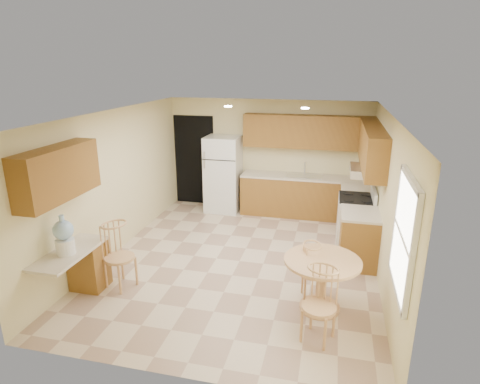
% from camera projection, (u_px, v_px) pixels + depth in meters
% --- Properties ---
extents(floor, '(5.50, 5.50, 0.00)m').
position_uv_depth(floor, '(240.00, 261.00, 6.87)').
color(floor, beige).
rests_on(floor, ground).
extents(ceiling, '(4.50, 5.50, 0.02)m').
position_uv_depth(ceiling, '(239.00, 114.00, 6.11)').
color(ceiling, white).
rests_on(ceiling, wall_back).
extents(wall_back, '(4.50, 0.02, 2.50)m').
position_uv_depth(wall_back, '(268.00, 156.00, 9.04)').
color(wall_back, beige).
rests_on(wall_back, floor).
extents(wall_front, '(4.50, 0.02, 2.50)m').
position_uv_depth(wall_front, '(175.00, 274.00, 3.95)').
color(wall_front, beige).
rests_on(wall_front, floor).
extents(wall_left, '(0.02, 5.50, 2.50)m').
position_uv_depth(wall_left, '(114.00, 183.00, 6.99)').
color(wall_left, beige).
rests_on(wall_left, floor).
extents(wall_right, '(0.02, 5.50, 2.50)m').
position_uv_depth(wall_right, '(385.00, 202.00, 6.00)').
color(wall_right, beige).
rests_on(wall_right, floor).
extents(doorway, '(0.90, 0.02, 2.10)m').
position_uv_depth(doorway, '(194.00, 160.00, 9.47)').
color(doorway, black).
rests_on(doorway, floor).
extents(base_cab_back, '(2.75, 0.60, 0.87)m').
position_uv_depth(base_cab_back, '(304.00, 197.00, 8.82)').
color(base_cab_back, '#906124').
rests_on(base_cab_back, floor).
extents(counter_back, '(2.75, 0.63, 0.04)m').
position_uv_depth(counter_back, '(305.00, 177.00, 8.68)').
color(counter_back, beige).
rests_on(counter_back, base_cab_back).
extents(base_cab_right_a, '(0.60, 0.59, 0.87)m').
position_uv_depth(base_cab_right_a, '(355.00, 210.00, 8.03)').
color(base_cab_right_a, '#906124').
rests_on(base_cab_right_a, floor).
extents(counter_right_a, '(0.63, 0.59, 0.04)m').
position_uv_depth(counter_right_a, '(357.00, 188.00, 7.89)').
color(counter_right_a, beige).
rests_on(counter_right_a, base_cab_right_a).
extents(base_cab_right_b, '(0.60, 0.80, 0.87)m').
position_uv_depth(base_cab_right_b, '(359.00, 239.00, 6.68)').
color(base_cab_right_b, '#906124').
rests_on(base_cab_right_b, floor).
extents(counter_right_b, '(0.63, 0.80, 0.04)m').
position_uv_depth(counter_right_b, '(361.00, 214.00, 6.55)').
color(counter_right_b, beige).
rests_on(counter_right_b, base_cab_right_b).
extents(upper_cab_back, '(2.75, 0.33, 0.70)m').
position_uv_depth(upper_cab_back, '(308.00, 132.00, 8.51)').
color(upper_cab_back, '#906124').
rests_on(upper_cab_back, wall_back).
extents(upper_cab_right, '(0.33, 2.42, 0.70)m').
position_uv_depth(upper_cab_right, '(372.00, 147.00, 6.97)').
color(upper_cab_right, '#906124').
rests_on(upper_cab_right, wall_right).
extents(upper_cab_left, '(0.33, 1.40, 0.70)m').
position_uv_depth(upper_cab_left, '(58.00, 173.00, 5.29)').
color(upper_cab_left, '#906124').
rests_on(upper_cab_left, wall_left).
extents(sink, '(0.78, 0.44, 0.01)m').
position_uv_depth(sink, '(304.00, 176.00, 8.68)').
color(sink, silver).
rests_on(sink, counter_back).
extents(range_hood, '(0.50, 0.76, 0.14)m').
position_uv_depth(range_hood, '(365.00, 171.00, 7.09)').
color(range_hood, silver).
rests_on(range_hood, upper_cab_right).
extents(desk_pedestal, '(0.48, 0.42, 0.72)m').
position_uv_depth(desk_pedestal, '(89.00, 265.00, 5.98)').
color(desk_pedestal, '#906124').
rests_on(desk_pedestal, floor).
extents(desk_top, '(0.50, 1.20, 0.04)m').
position_uv_depth(desk_top, '(70.00, 253.00, 5.51)').
color(desk_top, beige).
rests_on(desk_top, desk_pedestal).
extents(window, '(0.06, 1.12, 1.30)m').
position_uv_depth(window, '(404.00, 236.00, 4.21)').
color(window, white).
rests_on(window, wall_right).
extents(can_light_a, '(0.14, 0.14, 0.02)m').
position_uv_depth(can_light_a, '(228.00, 106.00, 7.34)').
color(can_light_a, white).
rests_on(can_light_a, ceiling).
extents(can_light_b, '(0.14, 0.14, 0.02)m').
position_uv_depth(can_light_b, '(305.00, 108.00, 7.03)').
color(can_light_b, white).
rests_on(can_light_b, ceiling).
extents(refrigerator, '(0.75, 0.73, 1.71)m').
position_uv_depth(refrigerator, '(223.00, 174.00, 9.05)').
color(refrigerator, white).
rests_on(refrigerator, floor).
extents(stove, '(0.65, 0.76, 1.09)m').
position_uv_depth(stove, '(355.00, 220.00, 7.40)').
color(stove, white).
rests_on(stove, floor).
extents(dining_table, '(1.02, 1.02, 0.76)m').
position_uv_depth(dining_table, '(321.00, 277.00, 5.38)').
color(dining_table, tan).
rests_on(dining_table, floor).
extents(chair_table_a, '(0.37, 0.48, 0.84)m').
position_uv_depth(chair_table_a, '(314.00, 269.00, 5.56)').
color(chair_table_a, tan).
rests_on(chair_table_a, floor).
extents(chair_table_b, '(0.42, 0.45, 0.94)m').
position_uv_depth(chair_table_b, '(319.00, 302.00, 4.67)').
color(chair_table_b, tan).
rests_on(chair_table_b, floor).
extents(chair_desk, '(0.44, 0.57, 1.00)m').
position_uv_depth(chair_desk, '(115.00, 252.00, 5.83)').
color(chair_desk, tan).
rests_on(chair_desk, floor).
extents(water_crock, '(0.27, 0.27, 0.55)m').
position_uv_depth(water_crock, '(64.00, 236.00, 5.37)').
color(water_crock, white).
rests_on(water_crock, desk_top).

